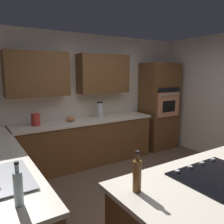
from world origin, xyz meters
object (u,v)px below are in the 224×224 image
(sink_unit, at_px, (2,178))
(dish_soap_bottle, at_px, (18,188))
(wall_oven, at_px, (159,106))
(kettle, at_px, (36,120))
(blender, at_px, (100,111))
(cooktop, at_px, (217,175))
(oil_bottle, at_px, (137,175))
(mixing_bowl, at_px, (71,119))

(sink_unit, xyz_separation_m, dish_soap_bottle, (-0.06, 0.48, 0.12))
(sink_unit, height_order, dish_soap_bottle, dish_soap_bottle)
(wall_oven, height_order, kettle, wall_oven)
(blender, xyz_separation_m, dish_soap_bottle, (2.02, 2.42, -0.01))
(cooktop, height_order, blender, blender)
(oil_bottle, bearing_deg, cooktop, 167.12)
(wall_oven, bearing_deg, dish_soap_bottle, 33.22)
(wall_oven, xyz_separation_m, dish_soap_bottle, (3.62, 2.37, 0.01))
(kettle, bearing_deg, dish_soap_bottle, 73.45)
(cooktop, bearing_deg, mixing_bowl, -85.49)
(cooktop, bearing_deg, sink_unit, -29.92)
(dish_soap_bottle, relative_size, oil_bottle, 0.98)
(sink_unit, distance_m, oil_bottle, 1.18)
(cooktop, xyz_separation_m, kettle, (0.88, -2.90, 0.10))
(wall_oven, height_order, blender, wall_oven)
(wall_oven, distance_m, cooktop, 3.49)
(wall_oven, relative_size, dish_soap_bottle, 6.27)
(cooktop, height_order, kettle, kettle)
(kettle, relative_size, oil_bottle, 0.65)
(oil_bottle, bearing_deg, wall_oven, -136.42)
(mixing_bowl, xyz_separation_m, kettle, (0.65, 0.00, 0.06))
(mixing_bowl, height_order, kettle, kettle)
(wall_oven, height_order, oil_bottle, wall_oven)
(mixing_bowl, relative_size, dish_soap_bottle, 0.54)
(cooktop, distance_m, blender, 2.93)
(mixing_bowl, bearing_deg, blender, 180.00)
(sink_unit, xyz_separation_m, cooktop, (-1.66, 0.95, -0.01))
(wall_oven, xyz_separation_m, kettle, (2.90, -0.05, -0.02))
(blender, distance_m, oil_bottle, 2.97)
(wall_oven, relative_size, sink_unit, 2.92)
(cooktop, xyz_separation_m, mixing_bowl, (0.23, -2.90, 0.04))
(sink_unit, xyz_separation_m, blender, (-2.08, -1.94, 0.13))
(blender, distance_m, mixing_bowl, 0.66)
(sink_unit, height_order, kettle, sink_unit)
(dish_soap_bottle, bearing_deg, wall_oven, -146.78)
(cooktop, bearing_deg, wall_oven, -125.40)
(wall_oven, height_order, dish_soap_bottle, wall_oven)
(wall_oven, height_order, sink_unit, wall_oven)
(sink_unit, distance_m, kettle, 2.10)
(kettle, bearing_deg, oil_bottle, 92.08)
(dish_soap_bottle, bearing_deg, mixing_bowl, -119.48)
(sink_unit, relative_size, cooktop, 0.92)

